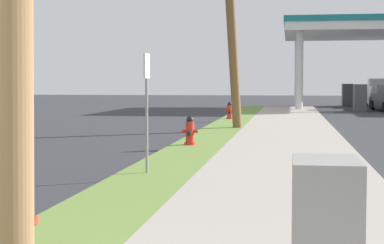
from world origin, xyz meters
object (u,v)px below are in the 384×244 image
at_px(fire_hydrant_nearest, 15,223).
at_px(street_sign_post, 147,88).
at_px(fire_hydrant_third, 230,111).
at_px(utility_cabinet, 325,236).
at_px(truck_silver_at_forecourt, 383,94).
at_px(fire_hydrant_second, 190,132).

bearing_deg(fire_hydrant_nearest, street_sign_post, 90.12).
relative_size(fire_hydrant_third, street_sign_post, 0.35).
bearing_deg(utility_cabinet, fire_hydrant_third, 97.01).
xyz_separation_m(utility_cabinet, truck_silver_at_forecourt, (6.21, 41.62, 0.31)).
bearing_deg(street_sign_post, utility_cabinet, -66.42).
distance_m(fire_hydrant_second, truck_silver_at_forecourt, 31.42).
bearing_deg(fire_hydrant_third, fire_hydrant_nearest, -89.76).
height_order(fire_hydrant_nearest, street_sign_post, street_sign_post).
distance_m(fire_hydrant_nearest, fire_hydrant_third, 22.46).
xyz_separation_m(fire_hydrant_nearest, utility_cabinet, (2.76, -0.76, 0.16)).
height_order(fire_hydrant_nearest, truck_silver_at_forecourt, truck_silver_at_forecourt).
distance_m(fire_hydrant_third, utility_cabinet, 23.40).
bearing_deg(fire_hydrant_second, utility_cabinet, -76.34).
distance_m(fire_hydrant_second, utility_cabinet, 11.86).
bearing_deg(fire_hydrant_nearest, fire_hydrant_third, 90.24).
relative_size(fire_hydrant_second, utility_cabinet, 0.71).
xyz_separation_m(fire_hydrant_second, street_sign_post, (0.03, -5.17, 1.19)).
distance_m(utility_cabinet, truck_silver_at_forecourt, 42.08).
xyz_separation_m(street_sign_post, truck_silver_at_forecourt, (8.98, 35.27, -0.72)).
bearing_deg(truck_silver_at_forecourt, fire_hydrant_second, -106.66).
bearing_deg(fire_hydrant_third, street_sign_post, -89.72).
bearing_deg(fire_hydrant_third, truck_silver_at_forecourt, 63.78).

